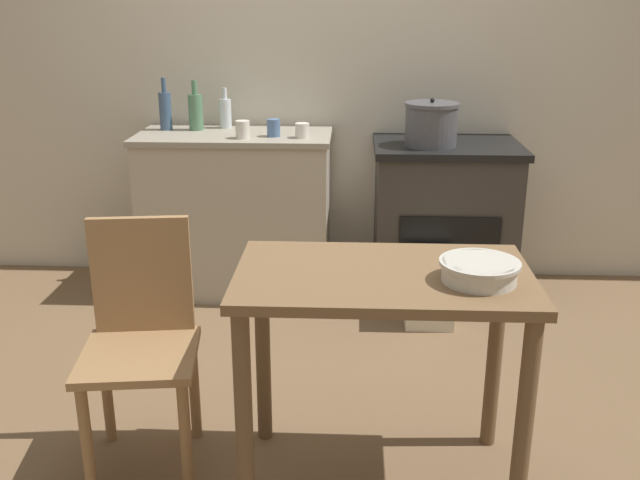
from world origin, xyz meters
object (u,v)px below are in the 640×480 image
Objects in this scene: stove at (443,219)px; flour_sack at (430,290)px; chair at (141,337)px; cup_center at (302,130)px; stock_pot at (431,124)px; mixing_bowl_large at (479,270)px; cup_center_right at (274,128)px; bottle_mid_left at (196,111)px; cup_center_left at (243,130)px; work_table at (382,314)px; bottle_far_left at (225,113)px; bottle_left at (165,110)px.

stove is 0.54m from flour_sack.
cup_center is at bearing 65.43° from chair.
stock_pot is 1.15× the size of mixing_bowl_large.
chair reaches higher than stove.
chair is 1.65m from cup_center_right.
bottle_mid_left reaches higher than cup_center_left.
flour_sack is at bearing -90.86° from stock_pot.
bottle_mid_left is at bearing 123.99° from mixing_bowl_large.
mixing_bowl_large reaches higher than flour_sack.
stock_pot is at bearing -7.66° from bottle_mid_left.
stock_pot reaches higher than chair.
stock_pot is (1.16, 1.55, 0.51)m from chair.
work_table is 1.78m from cup_center_right.
bottle_mid_left is at bearing -154.31° from bottle_far_left.
flour_sack is (1.16, 1.16, -0.28)m from chair.
cup_center_left is 0.17m from cup_center_right.
cup_center is 0.16m from cup_center_right.
bottle_far_left is at bearing 113.65° from work_table.
cup_center_left reaches higher than flour_sack.
bottle_far_left is 0.82× the size of bottle_mid_left.
bottle_left reaches higher than cup_center_right.
bottle_mid_left is (-1.30, 0.56, 0.83)m from flour_sack.
mixing_bowl_large is 2.41m from bottle_left.
work_table is at bearing -72.14° from cup_center_right.
stove is at bearing 7.49° from cup_center_left.
bottle_far_left is at bearing 148.12° from cup_center.
stock_pot reaches higher than cup_center_left.
work_table is at bearing 167.02° from mixing_bowl_large.
bottle_mid_left is at bearing 0.67° from bottle_left.
flour_sack is 4.26× the size of cup_center_right.
bottle_left is (-1.48, 0.17, 0.04)m from stock_pot.
bottle_mid_left is at bearing 87.54° from chair.
stock_pot reaches higher than flour_sack.
cup_center is (0.79, -0.21, -0.07)m from bottle_left.
bottle_mid_left is at bearing 156.53° from flour_sack.
stock_pot is 1.00× the size of bottle_left.
chair is at bearing -79.69° from bottle_left.
stock_pot is 1.74m from mixing_bowl_large.
work_table is 2.40× the size of flour_sack.
cup_center_right is at bearing -40.07° from bottle_far_left.
cup_center_left is at bearing -27.02° from bottle_left.
stock_pot is at bearing -6.70° from bottle_left.
bottle_left is 0.66m from cup_center_right.
cup_center is at bearing -176.95° from stock_pot.
stove is 11.18× the size of cup_center.
bottle_mid_left is 0.39m from cup_center_left.
work_table is 1.39m from flour_sack.
cup_center is (-0.68, 0.35, 0.76)m from flour_sack.
work_table is 10.22× the size of cup_center_left.
bottle_left is (-1.47, 0.56, 0.83)m from flour_sack.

